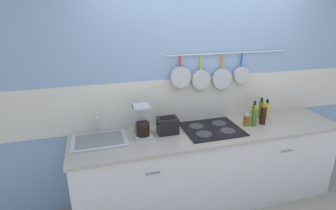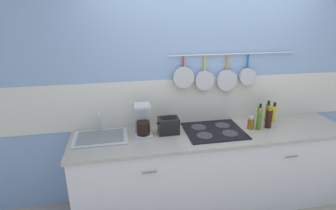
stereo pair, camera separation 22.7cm
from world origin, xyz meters
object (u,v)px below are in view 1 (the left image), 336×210
at_px(bottle_vinegar, 247,120).
at_px(bottle_dish_soap, 255,117).
at_px(bottle_sesame_oil, 254,113).
at_px(bottle_hot_sauce, 261,109).
at_px(toaster, 168,125).
at_px(bottle_olive_oil, 263,115).
at_px(coffee_maker, 142,123).
at_px(bottle_cooking_wine, 266,110).

relative_size(bottle_vinegar, bottle_dish_soap, 0.58).
distance_m(bottle_sesame_oil, bottle_hot_sauce, 0.16).
height_order(bottle_dish_soap, bottle_sesame_oil, bottle_sesame_oil).
bearing_deg(toaster, bottle_hot_sauce, 3.91).
bearing_deg(bottle_vinegar, bottle_olive_oil, -1.88).
height_order(coffee_maker, bottle_olive_oil, coffee_maker).
xyz_separation_m(bottle_sesame_oil, bottle_olive_oil, (0.07, -0.08, -0.00)).
distance_m(toaster, bottle_sesame_oil, 1.04).
xyz_separation_m(toaster, bottle_hot_sauce, (1.18, 0.08, 0.03)).
bearing_deg(bottle_cooking_wine, toaster, -177.36).
xyz_separation_m(bottle_vinegar, bottle_cooking_wine, (0.34, 0.12, 0.04)).
xyz_separation_m(coffee_maker, bottle_vinegar, (1.17, -0.09, -0.07)).
distance_m(toaster, bottle_vinegar, 0.91).
distance_m(toaster, bottle_hot_sauce, 1.18).
bearing_deg(bottle_sesame_oil, coffee_maker, 179.20).
bearing_deg(bottle_hot_sauce, bottle_sesame_oil, -152.24).
bearing_deg(bottle_vinegar, bottle_hot_sauce, 27.71).
distance_m(bottle_sesame_oil, bottle_cooking_wine, 0.21).
xyz_separation_m(bottle_olive_oil, bottle_hot_sauce, (0.07, 0.15, 0.00)).
xyz_separation_m(toaster, bottle_olive_oil, (1.11, -0.07, 0.02)).
bearing_deg(bottle_cooking_wine, bottle_dish_soap, -149.09).
xyz_separation_m(toaster, bottle_sesame_oil, (1.04, 0.00, 0.03)).
bearing_deg(bottle_hot_sauce, bottle_vinegar, -152.29).
xyz_separation_m(toaster, bottle_vinegar, (0.91, -0.06, -0.02)).
relative_size(coffee_maker, bottle_dish_soap, 1.36).
relative_size(bottle_dish_soap, bottle_cooking_wine, 1.03).
bearing_deg(coffee_maker, bottle_cooking_wine, 1.30).
xyz_separation_m(bottle_sesame_oil, bottle_cooking_wine, (0.21, 0.05, -0.01)).
height_order(bottle_dish_soap, bottle_hot_sauce, bottle_hot_sauce).
distance_m(bottle_dish_soap, bottle_hot_sauce, 0.28).
distance_m(bottle_olive_oil, bottle_cooking_wine, 0.19).
height_order(toaster, bottle_cooking_wine, bottle_cooking_wine).
bearing_deg(bottle_cooking_wine, bottle_olive_oil, -136.56).
relative_size(bottle_dish_soap, bottle_hot_sauce, 0.95).
bearing_deg(bottle_olive_oil, bottle_sesame_oil, 133.35).
distance_m(bottle_vinegar, bottle_cooking_wine, 0.36).
xyz_separation_m(toaster, bottle_cooking_wine, (1.25, 0.06, 0.02)).
bearing_deg(bottle_sesame_oil, toaster, -179.73).
distance_m(coffee_maker, bottle_sesame_oil, 1.31).
height_order(bottle_sesame_oil, bottle_cooking_wine, bottle_sesame_oil).
bearing_deg(bottle_hot_sauce, bottle_cooking_wine, -19.96).
xyz_separation_m(bottle_hot_sauce, bottle_cooking_wine, (0.06, -0.02, -0.01)).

